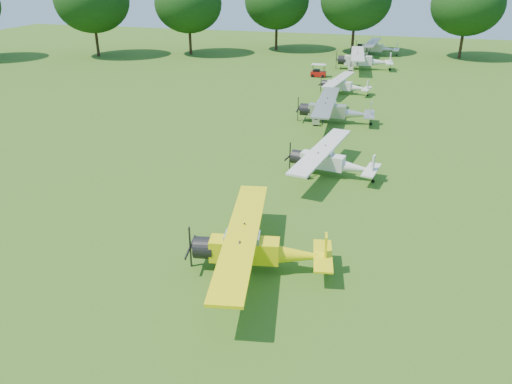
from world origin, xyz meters
TOP-DOWN VIEW (x-y plane):
  - ground at (0.00, 0.00)m, footprint 160.00×160.00m
  - tree_belt at (3.57, 0.16)m, footprint 137.36×130.27m
  - aircraft_2 at (-0.12, -8.36)m, footprint 6.85×10.84m
  - aircraft_3 at (1.56, 4.19)m, footprint 6.31×10.00m
  - aircraft_4 at (0.13, 16.71)m, footprint 7.00×11.14m
  - aircraft_5 at (-0.27, 28.27)m, footprint 5.74×9.10m
  - aircraft_6 at (0.59, 43.02)m, footprint 7.72×12.29m
  - aircraft_7 at (1.67, 55.96)m, footprint 6.77×10.78m
  - golf_cart at (-4.42, 36.61)m, footprint 1.90×1.21m

SIDE VIEW (x-z plane):
  - ground at x=0.00m, z-range 0.00..0.00m
  - golf_cart at x=-4.42m, z-range -0.26..1.33m
  - aircraft_5 at x=-0.27m, z-range 0.15..1.94m
  - aircraft_3 at x=1.56m, z-range 0.17..2.13m
  - aircraft_7 at x=1.67m, z-range 0.18..2.30m
  - aircraft_2 at x=-0.12m, z-range 0.18..2.31m
  - aircraft_4 at x=0.13m, z-range 0.19..2.38m
  - aircraft_6 at x=0.59m, z-range 0.20..2.62m
  - tree_belt at x=3.57m, z-range 0.77..15.29m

